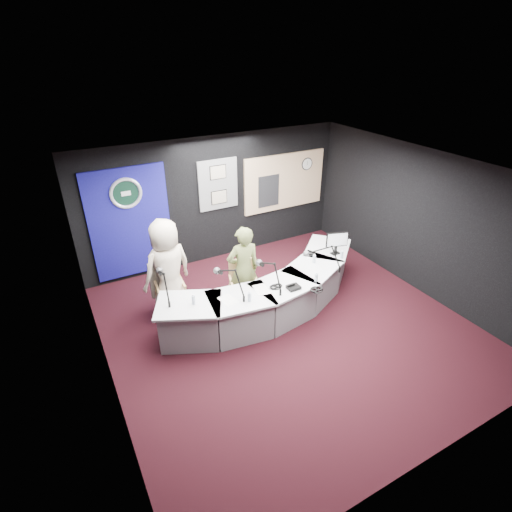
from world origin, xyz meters
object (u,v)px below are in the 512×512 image
person_man (168,269)px  person_woman (243,270)px  armchair_right (244,289)px  armchair_left (170,290)px  broadcast_desk (270,294)px

person_man → person_woman: bearing=143.0°
armchair_right → person_woman: 0.42m
armchair_left → armchair_right: 1.34m
broadcast_desk → armchair_right: (-0.38, 0.30, 0.05)m
armchair_left → armchair_right: bearing=-17.8°
armchair_left → person_man: person_man is taller
armchair_right → person_man: person_man is taller
broadcast_desk → person_woman: 0.68m
person_woman → person_man: bearing=-17.3°
armchair_left → person_woman: bearing=-17.8°
armchair_left → person_woman: size_ratio=0.60×
broadcast_desk → person_man: 1.90m
armchair_left → person_woman: person_woman is taller
armchair_left → broadcast_desk: bearing=-21.9°
person_woman → broadcast_desk: bearing=147.2°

